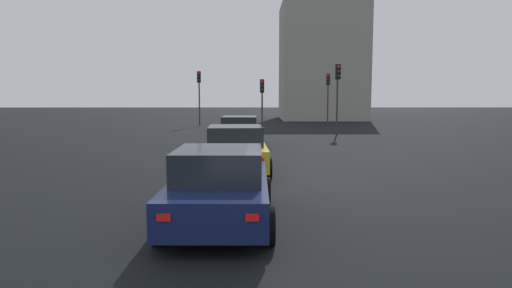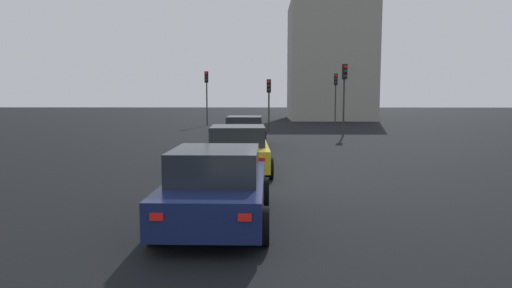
% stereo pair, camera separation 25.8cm
% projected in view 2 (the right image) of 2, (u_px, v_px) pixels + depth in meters
% --- Properties ---
extents(ground_plane, '(160.00, 160.00, 0.20)m').
position_uv_depth(ground_plane, '(289.00, 178.00, 13.71)').
color(ground_plane, black).
extents(car_black_right_lead, '(4.56, 2.11, 1.45)m').
position_uv_depth(car_black_right_lead, '(245.00, 132.00, 21.48)').
color(car_black_right_lead, black).
rests_on(car_black_right_lead, ground_plane).
extents(car_yellow_right_second, '(4.24, 2.22, 1.49)m').
position_uv_depth(car_yellow_right_second, '(238.00, 150.00, 14.14)').
color(car_yellow_right_second, gold).
rests_on(car_yellow_right_second, ground_plane).
extents(car_navy_right_third, '(4.22, 2.03, 1.45)m').
position_uv_depth(car_navy_right_third, '(217.00, 187.00, 8.46)').
color(car_navy_right_third, '#141E4C').
rests_on(car_navy_right_third, ground_plane).
extents(traffic_light_near_left, '(0.32, 0.30, 4.30)m').
position_uv_depth(traffic_light_near_left, '(344.00, 85.00, 26.63)').
color(traffic_light_near_left, '#2D2D30').
rests_on(traffic_light_near_left, ground_plane).
extents(traffic_light_near_right, '(0.32, 0.30, 3.53)m').
position_uv_depth(traffic_light_near_right, '(269.00, 94.00, 30.13)').
color(traffic_light_near_right, '#2D2D30').
rests_on(traffic_light_near_right, ground_plane).
extents(traffic_light_far_left, '(0.32, 0.30, 4.38)m').
position_uv_depth(traffic_light_far_left, '(207.00, 87.00, 35.90)').
color(traffic_light_far_left, '#2D2D30').
rests_on(traffic_light_far_left, ground_plane).
extents(traffic_light_far_right, '(0.32, 0.30, 4.17)m').
position_uv_depth(traffic_light_far_right, '(336.00, 89.00, 35.46)').
color(traffic_light_far_right, '#2D2D30').
rests_on(traffic_light_far_right, ground_plane).
extents(building_facade_left, '(8.85, 8.24, 11.82)m').
position_uv_depth(building_facade_left, '(330.00, 62.00, 45.83)').
color(building_facade_left, gray).
rests_on(building_facade_left, ground_plane).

